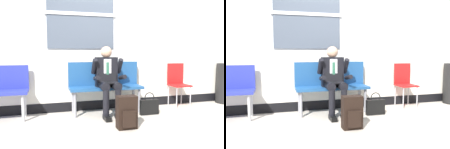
# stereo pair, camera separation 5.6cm
# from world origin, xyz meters

# --- Properties ---
(ground_plane) EXTENTS (18.00, 18.00, 0.00)m
(ground_plane) POSITION_xyz_m (0.00, 0.00, 0.00)
(ground_plane) COLOR #B2A899
(station_wall) EXTENTS (6.29, 0.17, 3.18)m
(station_wall) POSITION_xyz_m (-0.01, 0.60, 1.58)
(station_wall) COLOR silver
(station_wall) RESTS_ON ground
(bench_with_person) EXTENTS (1.38, 0.42, 0.96)m
(bench_with_person) POSITION_xyz_m (-0.11, 0.33, 0.57)
(bench_with_person) COLOR navy
(bench_with_person) RESTS_ON ground
(person_seated) EXTENTS (0.57, 0.70, 1.26)m
(person_seated) POSITION_xyz_m (-0.11, 0.12, 0.68)
(person_seated) COLOR black
(person_seated) RESTS_ON ground
(backpack) EXTENTS (0.30, 0.22, 0.50)m
(backpack) POSITION_xyz_m (-0.04, -0.69, 0.24)
(backpack) COLOR black
(backpack) RESTS_ON ground
(handbag) EXTENTS (0.35, 0.08, 0.42)m
(handbag) POSITION_xyz_m (0.62, -0.09, 0.15)
(handbag) COLOR black
(handbag) RESTS_ON ground
(folding_chair) EXTENTS (0.38, 0.38, 0.91)m
(folding_chair) POSITION_xyz_m (1.50, 0.37, 0.55)
(folding_chair) COLOR red
(folding_chair) RESTS_ON ground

